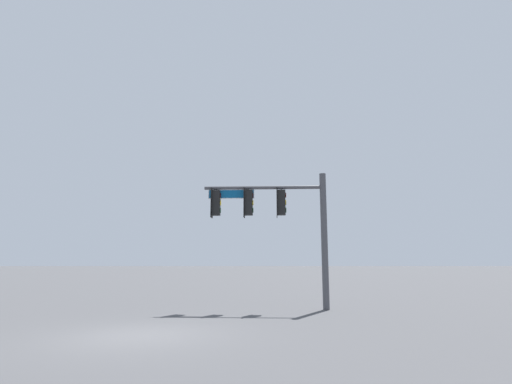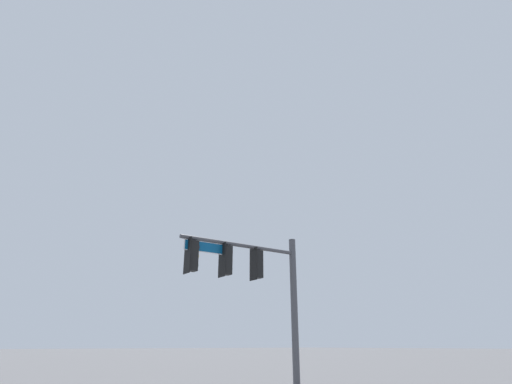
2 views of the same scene
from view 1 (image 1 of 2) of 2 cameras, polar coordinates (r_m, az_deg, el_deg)
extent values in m
plane|color=#474749|center=(11.86, -16.12, -19.10)|extent=(400.00, 400.00, 0.00)
cylinder|color=#47474C|center=(17.42, 9.74, -6.75)|extent=(0.28, 0.28, 5.79)
cylinder|color=#47474C|center=(17.57, 1.06, 0.62)|extent=(5.21, 0.50, 0.15)
cube|color=black|center=(17.46, 3.01, -1.52)|extent=(0.07, 0.52, 1.30)
cube|color=black|center=(17.46, 3.63, -1.52)|extent=(0.38, 0.34, 1.10)
cylinder|color=black|center=(17.56, 3.61, 0.45)|extent=(0.04, 0.04, 0.12)
cylinder|color=#340503|center=(17.52, 4.27, -0.44)|extent=(0.04, 0.22, 0.22)
cylinder|color=yellow|center=(17.46, 4.29, -1.51)|extent=(0.04, 0.22, 0.22)
cylinder|color=black|center=(17.42, 4.30, -2.59)|extent=(0.04, 0.22, 0.22)
cube|color=black|center=(17.50, -1.69, -1.56)|extent=(0.07, 0.52, 1.30)
cube|color=black|center=(17.49, -1.07, -1.55)|extent=(0.38, 0.34, 1.10)
cylinder|color=black|center=(17.59, -1.06, 0.41)|extent=(0.04, 0.04, 0.12)
cylinder|color=#340503|center=(17.53, -0.41, -0.48)|extent=(0.04, 0.22, 0.22)
cylinder|color=yellow|center=(17.48, -0.42, -1.55)|extent=(0.04, 0.22, 0.22)
cylinder|color=black|center=(17.43, -0.42, -2.62)|extent=(0.04, 0.22, 0.22)
cube|color=black|center=(17.67, -6.33, -1.58)|extent=(0.07, 0.52, 1.30)
cube|color=black|center=(17.64, -5.72, -1.58)|extent=(0.38, 0.34, 1.10)
cylinder|color=black|center=(17.74, -5.69, 0.37)|extent=(0.04, 0.04, 0.12)
cylinder|color=#340503|center=(17.66, -5.06, -0.51)|extent=(0.04, 0.22, 0.22)
cylinder|color=yellow|center=(17.61, -5.08, -1.57)|extent=(0.04, 0.22, 0.22)
cylinder|color=black|center=(17.57, -5.10, -2.64)|extent=(0.04, 0.22, 0.22)
cube|color=#0A4C7F|center=(17.62, -3.55, -0.30)|extent=(1.98, 0.17, 0.35)
cube|color=white|center=(17.62, -3.55, -0.30)|extent=(2.03, 0.16, 0.41)
camera|label=2|loc=(9.53, -63.20, -7.37)|focal=28.00mm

